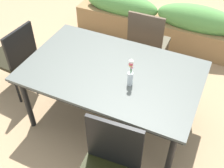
# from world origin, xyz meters

# --- Properties ---
(ground_plane) EXTENTS (12.00, 12.00, 0.00)m
(ground_plane) POSITION_xyz_m (0.00, 0.00, 0.00)
(ground_plane) COLOR #9E7F5B
(dining_table) EXTENTS (1.70, 1.06, 0.73)m
(dining_table) POSITION_xyz_m (-0.05, -0.02, 0.67)
(dining_table) COLOR #4C514C
(dining_table) RESTS_ON ground
(chair_far_side) EXTENTS (0.45, 0.45, 0.94)m
(chair_far_side) POSITION_xyz_m (0.01, 0.87, 0.52)
(chair_far_side) COLOR #4C4533
(chair_far_side) RESTS_ON ground
(chair_end_left) EXTENTS (0.47, 0.47, 0.89)m
(chair_end_left) POSITION_xyz_m (-1.27, -0.03, 0.53)
(chair_end_left) COLOR black
(chair_end_left) RESTS_ON ground
(flower_vase) EXTENTS (0.05, 0.06, 0.27)m
(flower_vase) POSITION_xyz_m (0.18, -0.13, 0.86)
(flower_vase) COLOR silver
(flower_vase) RESTS_ON dining_table
(planter_box) EXTENTS (2.49, 0.38, 0.71)m
(planter_box) POSITION_xyz_m (-0.10, 1.67, 0.33)
(planter_box) COLOR olive
(planter_box) RESTS_ON ground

